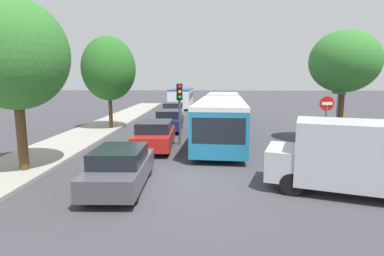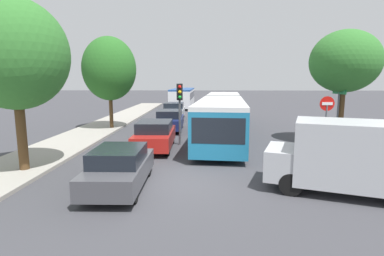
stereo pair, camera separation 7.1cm
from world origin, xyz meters
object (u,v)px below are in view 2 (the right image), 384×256
at_px(city_bus_rear, 183,96).
at_px(queued_car_silver, 174,111).
at_px(articulated_bus, 222,112).
at_px(queued_car_graphite, 120,168).
at_px(queued_car_red, 155,135).
at_px(no_entry_sign, 326,116).
at_px(tree_left_mid, 109,69).
at_px(tree_right_near, 345,62).
at_px(white_van, 356,156).
at_px(queued_car_navy, 170,120).
at_px(direction_sign_post, 339,99).
at_px(tree_left_near, 14,55).
at_px(traffic_light, 180,100).

distance_m(city_bus_rear, queued_car_silver, 12.75).
height_order(articulated_bus, queued_car_silver, articulated_bus).
height_order(city_bus_rear, queued_car_graphite, city_bus_rear).
height_order(queued_car_red, no_entry_sign, no_entry_sign).
bearing_deg(no_entry_sign, tree_left_mid, -119.10).
bearing_deg(tree_left_mid, city_bus_rear, 77.87).
bearing_deg(tree_right_near, white_van, -111.26).
bearing_deg(articulated_bus, white_van, 22.12).
height_order(queued_car_red, queued_car_navy, queued_car_red).
xyz_separation_m(white_van, no_entry_sign, (1.20, 5.32, 0.64)).
height_order(direction_sign_post, tree_left_mid, tree_left_mid).
relative_size(queued_car_silver, white_van, 0.83).
distance_m(city_bus_rear, tree_left_near, 30.01).
height_order(city_bus_rear, no_entry_sign, no_entry_sign).
bearing_deg(queued_car_silver, white_van, -159.16).
relative_size(queued_car_red, tree_right_near, 0.68).
bearing_deg(city_bus_rear, queued_car_navy, -178.10).
bearing_deg(tree_left_near, queued_car_red, 42.95).
distance_m(city_bus_rear, white_van, 32.25).
xyz_separation_m(articulated_bus, tree_right_near, (6.45, -3.28, 3.16)).
distance_m(queued_car_silver, white_van, 20.08).
distance_m(queued_car_silver, no_entry_sign, 15.92).
height_order(traffic_light, direction_sign_post, direction_sign_post).
distance_m(queued_car_navy, tree_left_near, 11.75).
height_order(articulated_bus, city_bus_rear, city_bus_rear).
distance_m(articulated_bus, white_van, 11.64).
bearing_deg(queued_car_graphite, queued_car_silver, -1.24).
bearing_deg(queued_car_navy, queued_car_red, 177.69).
bearing_deg(white_van, no_entry_sign, -83.39).
distance_m(queued_car_red, white_van, 9.46).
bearing_deg(city_bus_rear, white_van, -165.67).
relative_size(queued_car_red, queued_car_navy, 1.00).
bearing_deg(no_entry_sign, tree_right_near, 143.75).
bearing_deg(queued_car_red, queued_car_silver, -0.09).
bearing_deg(queued_car_silver, tree_right_near, -136.78).
distance_m(queued_car_navy, direction_sign_post, 10.94).
relative_size(white_van, traffic_light, 1.58).
bearing_deg(queued_car_navy, no_entry_sign, -129.61).
xyz_separation_m(no_entry_sign, direction_sign_post, (1.63, 2.43, 0.68)).
height_order(queued_car_navy, traffic_light, traffic_light).
xyz_separation_m(city_bus_rear, queued_car_red, (0.08, -25.34, -0.69)).
xyz_separation_m(queued_car_graphite, no_entry_sign, (8.75, 5.00, 1.17)).
distance_m(white_van, no_entry_sign, 5.49).
xyz_separation_m(white_van, tree_left_near, (-11.74, 1.88, 3.27)).
bearing_deg(direction_sign_post, tree_left_near, 18.55).
height_order(queued_car_navy, direction_sign_post, direction_sign_post).
height_order(queued_car_silver, traffic_light, traffic_light).
xyz_separation_m(articulated_bus, tree_left_near, (-8.34, -9.25, 3.07)).
bearing_deg(tree_left_near, tree_left_mid, 88.28).
distance_m(queued_car_silver, tree_left_near, 17.74).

